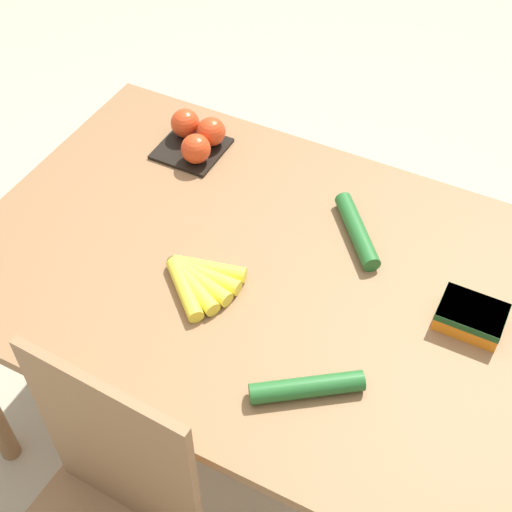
{
  "coord_description": "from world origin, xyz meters",
  "views": [
    {
      "loc": [
        -0.51,
        1.0,
        2.05
      ],
      "look_at": [
        0.0,
        0.0,
        0.81
      ],
      "focal_mm": 50.0,
      "sensor_mm": 36.0,
      "label": 1
    }
  ],
  "objects_px": {
    "banana_bunch": "(198,279)",
    "tomato_pack": "(196,137)",
    "carrot_bag": "(471,315)",
    "cucumber_near": "(307,387)",
    "cucumber_far": "(357,231)"
  },
  "relations": [
    {
      "from": "banana_bunch",
      "to": "carrot_bag",
      "type": "relative_size",
      "value": 1.34
    },
    {
      "from": "banana_bunch",
      "to": "cucumber_near",
      "type": "height_order",
      "value": "cucumber_near"
    },
    {
      "from": "cucumber_far",
      "to": "carrot_bag",
      "type": "bearing_deg",
      "value": 156.94
    },
    {
      "from": "carrot_bag",
      "to": "cucumber_near",
      "type": "relative_size",
      "value": 0.66
    },
    {
      "from": "cucumber_far",
      "to": "banana_bunch",
      "type": "bearing_deg",
      "value": 49.09
    },
    {
      "from": "tomato_pack",
      "to": "cucumber_near",
      "type": "distance_m",
      "value": 0.83
    },
    {
      "from": "tomato_pack",
      "to": "cucumber_near",
      "type": "xyz_separation_m",
      "value": [
        -0.59,
        0.58,
        -0.02
      ]
    },
    {
      "from": "cucumber_near",
      "to": "cucumber_far",
      "type": "distance_m",
      "value": 0.47
    },
    {
      "from": "banana_bunch",
      "to": "tomato_pack",
      "type": "distance_m",
      "value": 0.49
    },
    {
      "from": "banana_bunch",
      "to": "tomato_pack",
      "type": "relative_size",
      "value": 1.09
    },
    {
      "from": "cucumber_near",
      "to": "cucumber_far",
      "type": "bearing_deg",
      "value": -80.86
    },
    {
      "from": "banana_bunch",
      "to": "cucumber_far",
      "type": "distance_m",
      "value": 0.41
    },
    {
      "from": "tomato_pack",
      "to": "cucumber_near",
      "type": "bearing_deg",
      "value": 135.94
    },
    {
      "from": "banana_bunch",
      "to": "carrot_bag",
      "type": "distance_m",
      "value": 0.62
    },
    {
      "from": "banana_bunch",
      "to": "cucumber_near",
      "type": "relative_size",
      "value": 0.88
    }
  ]
}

